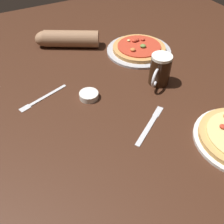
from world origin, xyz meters
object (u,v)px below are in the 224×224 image
object	(u,v)px
beer_mug_dark	(160,70)
ramekin_butter	(89,95)
pizza_plate_far	(139,49)
knife_right	(150,124)
diner_arm	(65,39)
fork_left	(43,98)

from	to	relation	value
beer_mug_dark	ramekin_butter	size ratio (longest dim) A/B	1.71
pizza_plate_far	beer_mug_dark	xyz separation A→B (m)	(-0.07, -0.27, 0.05)
knife_right	diner_arm	world-z (taller)	diner_arm
fork_left	pizza_plate_far	bearing A→B (deg)	13.04
pizza_plate_far	ramekin_butter	size ratio (longest dim) A/B	4.16
pizza_plate_far	knife_right	distance (m)	0.52
pizza_plate_far	diner_arm	size ratio (longest dim) A/B	1.04
pizza_plate_far	beer_mug_dark	bearing A→B (deg)	-104.20
pizza_plate_far	beer_mug_dark	distance (m)	0.28
ramekin_butter	diner_arm	bearing A→B (deg)	81.40
ramekin_butter	fork_left	xyz separation A→B (m)	(-0.17, 0.09, -0.01)
fork_left	diner_arm	xyz separation A→B (m)	(0.24, 0.36, 0.04)
diner_arm	knife_right	bearing A→B (deg)	-84.38
beer_mug_dark	knife_right	size ratio (longest dim) A/B	0.68
pizza_plate_far	knife_right	world-z (taller)	pizza_plate_far
beer_mug_dark	fork_left	size ratio (longest dim) A/B	0.62
diner_arm	pizza_plate_far	bearing A→B (deg)	-36.59
knife_right	pizza_plate_far	bearing A→B (deg)	62.21
fork_left	diner_arm	world-z (taller)	diner_arm
beer_mug_dark	knife_right	distance (m)	0.27
knife_right	beer_mug_dark	bearing A→B (deg)	48.20
pizza_plate_far	diner_arm	world-z (taller)	diner_arm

